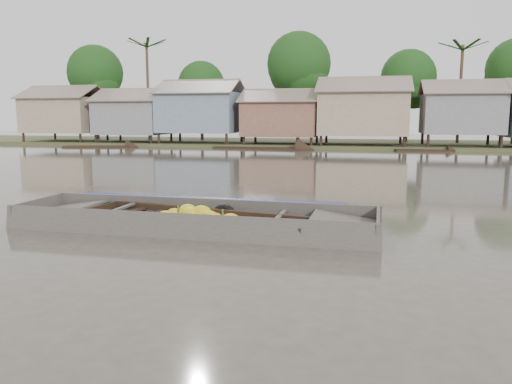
# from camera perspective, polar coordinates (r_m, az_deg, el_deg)

# --- Properties ---
(ground) EXTENTS (120.00, 120.00, 0.00)m
(ground) POSITION_cam_1_polar(r_m,az_deg,el_deg) (10.61, -4.39, -4.94)
(ground) COLOR #463F35
(ground) RESTS_ON ground
(riverbank) EXTENTS (120.00, 12.47, 10.22)m
(riverbank) POSITION_cam_1_polar(r_m,az_deg,el_deg) (41.71, 12.95, 9.35)
(riverbank) COLOR #384723
(riverbank) RESTS_ON ground
(banana_boat) EXTENTS (5.46, 2.21, 0.73)m
(banana_boat) POSITION_cam_1_polar(r_m,az_deg,el_deg) (11.26, -7.09, -3.50)
(banana_boat) COLOR black
(banana_boat) RESTS_ON ground
(viewer_boat) EXTENTS (8.19, 2.27, 0.66)m
(viewer_boat) POSITION_cam_1_polar(r_m,az_deg,el_deg) (11.29, -6.90, -3.75)
(viewer_boat) COLOR #3E3935
(viewer_boat) RESTS_ON ground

